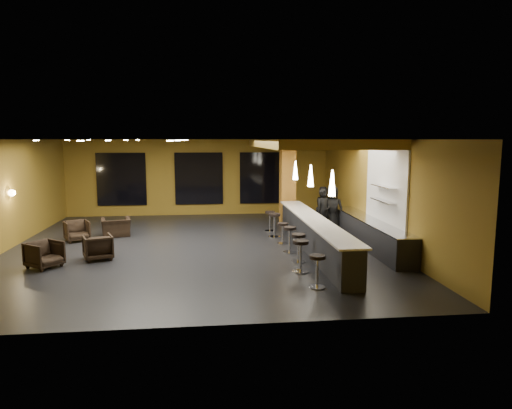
{
  "coord_description": "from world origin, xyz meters",
  "views": [
    {
      "loc": [
        0.3,
        -14.77,
        3.51
      ],
      "look_at": [
        2.0,
        0.5,
        1.3
      ],
      "focal_mm": 32.0,
      "sensor_mm": 36.0,
      "label": 1
    }
  ],
  "objects": [
    {
      "name": "bar_stool_2",
      "position": [
        2.92,
        -2.24,
        0.53
      ],
      "size": [
        0.42,
        0.42,
        0.83
      ],
      "rotation": [
        0.0,
        0.0,
        -0.39
      ],
      "color": "silver",
      "rests_on": "floor"
    },
    {
      "name": "armchair_c",
      "position": [
        -4.16,
        1.32,
        0.36
      ],
      "size": [
        1.04,
        1.05,
        0.71
      ],
      "primitive_type": "imported",
      "rotation": [
        0.0,
        0.0,
        0.47
      ],
      "color": "black",
      "rests_on": "floor"
    },
    {
      "name": "pendant_2",
      "position": [
        3.65,
        2.0,
        2.35
      ],
      "size": [
        0.2,
        0.2,
        0.7
      ],
      "primitive_type": "cone",
      "color": "white",
      "rests_on": "wood_soffit"
    },
    {
      "name": "wall_sconce",
      "position": [
        -5.88,
        0.5,
        1.8
      ],
      "size": [
        0.22,
        0.22,
        0.22
      ],
      "primitive_type": "sphere",
      "color": "#FFE5B2",
      "rests_on": "wall_left"
    },
    {
      "name": "prep_top",
      "position": [
        5.65,
        -0.5,
        0.89
      ],
      "size": [
        0.72,
        6.0,
        0.03
      ],
      "primitive_type": "cube",
      "color": "silver",
      "rests_on": "prep_counter"
    },
    {
      "name": "tile_backsplash",
      "position": [
        5.96,
        -1.0,
        2.0
      ],
      "size": [
        0.06,
        3.2,
        2.4
      ],
      "primitive_type": "cube",
      "color": "white",
      "rests_on": "wall_right"
    },
    {
      "name": "staff_b",
      "position": [
        4.88,
        2.39,
        0.84
      ],
      "size": [
        1.01,
        0.92,
        1.68
      ],
      "primitive_type": "imported",
      "rotation": [
        0.0,
        0.0,
        0.42
      ],
      "color": "black",
      "rests_on": "floor"
    },
    {
      "name": "wall_back",
      "position": [
        0.0,
        6.55,
        1.75
      ],
      "size": [
        12.0,
        0.1,
        3.5
      ],
      "primitive_type": "cube",
      "color": "brown",
      "rests_on": "floor"
    },
    {
      "name": "ceiling",
      "position": [
        0.0,
        0.0,
        3.55
      ],
      "size": [
        12.0,
        13.0,
        0.1
      ],
      "primitive_type": "cube",
      "color": "black"
    },
    {
      "name": "wood_soffit",
      "position": [
        4.0,
        1.0,
        3.36
      ],
      "size": [
        3.6,
        8.0,
        0.28
      ],
      "primitive_type": "cube",
      "color": "#B28934",
      "rests_on": "ceiling"
    },
    {
      "name": "bar_counter",
      "position": [
        3.65,
        -1.0,
        0.5
      ],
      "size": [
        0.6,
        8.0,
        1.0
      ],
      "primitive_type": "cube",
      "color": "black",
      "rests_on": "floor"
    },
    {
      "name": "bar_stool_3",
      "position": [
        2.87,
        -1.13,
        0.52
      ],
      "size": [
        0.41,
        0.41,
        0.82
      ],
      "rotation": [
        0.0,
        0.0,
        0.2
      ],
      "color": "silver",
      "rests_on": "floor"
    },
    {
      "name": "bar_stool_4",
      "position": [
        2.86,
        0.09,
        0.46
      ],
      "size": [
        0.36,
        0.36,
        0.72
      ],
      "rotation": [
        0.0,
        0.0,
        -0.27
      ],
      "color": "silver",
      "rests_on": "floor"
    },
    {
      "name": "staff_c",
      "position": [
        5.03,
        1.77,
        0.89
      ],
      "size": [
        0.96,
        0.73,
        1.78
      ],
      "primitive_type": "imported",
      "rotation": [
        0.0,
        0.0,
        -0.2
      ],
      "color": "black",
      "rests_on": "floor"
    },
    {
      "name": "prep_counter",
      "position": [
        5.65,
        -0.5,
        0.43
      ],
      "size": [
        0.7,
        6.0,
        0.86
      ],
      "primitive_type": "cube",
      "color": "black",
      "rests_on": "floor"
    },
    {
      "name": "bar_top",
      "position": [
        3.65,
        -1.0,
        1.02
      ],
      "size": [
        0.78,
        8.1,
        0.05
      ],
      "primitive_type": "cube",
      "color": "silver",
      "rests_on": "bar_counter"
    },
    {
      "name": "bar_stool_6",
      "position": [
        2.73,
        2.26,
        0.5
      ],
      "size": [
        0.39,
        0.39,
        0.77
      ],
      "rotation": [
        0.0,
        0.0,
        0.13
      ],
      "color": "silver",
      "rests_on": "floor"
    },
    {
      "name": "armchair_d",
      "position": [
        -2.97,
        2.01,
        0.33
      ],
      "size": [
        1.19,
        1.09,
        0.66
      ],
      "primitive_type": "imported",
      "rotation": [
        0.0,
        0.0,
        3.37
      ],
      "color": "black",
      "rests_on": "floor"
    },
    {
      "name": "armchair_a",
      "position": [
        -4.13,
        -2.02,
        0.37
      ],
      "size": [
        1.12,
        1.11,
        0.74
      ],
      "primitive_type": "imported",
      "rotation": [
        0.0,
        0.0,
        0.93
      ],
      "color": "black",
      "rests_on": "floor"
    },
    {
      "name": "window_center",
      "position": [
        0.0,
        6.44,
        1.7
      ],
      "size": [
        2.2,
        0.06,
        2.4
      ],
      "primitive_type": "cube",
      "color": "black",
      "rests_on": "wall_back"
    },
    {
      "name": "floor",
      "position": [
        0.0,
        0.0,
        -0.05
      ],
      "size": [
        12.0,
        13.0,
        0.1
      ],
      "primitive_type": "cube",
      "color": "black",
      "rests_on": "ground"
    },
    {
      "name": "pendant_0",
      "position": [
        3.65,
        -3.0,
        2.35
      ],
      "size": [
        0.2,
        0.2,
        0.7
      ],
      "primitive_type": "cone",
      "color": "white",
      "rests_on": "wood_soffit"
    },
    {
      "name": "window_left",
      "position": [
        -3.5,
        6.44,
        1.7
      ],
      "size": [
        2.2,
        0.06,
        2.4
      ],
      "primitive_type": "cube",
      "color": "black",
      "rests_on": "wall_back"
    },
    {
      "name": "wall_front",
      "position": [
        0.0,
        -6.55,
        1.75
      ],
      "size": [
        12.0,
        0.1,
        3.5
      ],
      "primitive_type": "cube",
      "color": "brown",
      "rests_on": "floor"
    },
    {
      "name": "wall_right",
      "position": [
        6.05,
        0.0,
        1.75
      ],
      "size": [
        0.1,
        13.0,
        3.5
      ],
      "primitive_type": "cube",
      "color": "brown",
      "rests_on": "floor"
    },
    {
      "name": "staff_a",
      "position": [
        4.65,
        1.59,
        0.84
      ],
      "size": [
        0.72,
        0.59,
        1.69
      ],
      "primitive_type": "imported",
      "rotation": [
        0.0,
        0.0,
        0.35
      ],
      "color": "black",
      "rests_on": "floor"
    },
    {
      "name": "bar_stool_1",
      "position": [
        2.77,
        -3.23,
        0.55
      ],
      "size": [
        0.44,
        0.44,
        0.86
      ],
      "rotation": [
        0.0,
        0.0,
        0.21
      ],
      "color": "silver",
      "rests_on": "floor"
    },
    {
      "name": "armchair_b",
      "position": [
        -2.87,
        -1.28,
        0.37
      ],
      "size": [
        1.02,
        1.03,
        0.73
      ],
      "primitive_type": "imported",
      "rotation": [
        0.0,
        0.0,
        3.5
      ],
      "color": "black",
      "rests_on": "floor"
    },
    {
      "name": "column",
      "position": [
        3.65,
        3.6,
        1.75
      ],
      "size": [
        0.6,
        0.6,
        3.5
      ],
      "primitive_type": "cube",
      "color": "#996422",
      "rests_on": "floor"
    },
    {
      "name": "bar_stool_0",
      "position": [
        2.9,
        -4.54,
        0.51
      ],
      "size": [
        0.4,
        0.4,
        0.79
      ],
      "rotation": [
        0.0,
        0.0,
        -0.16
      ],
      "color": "silver",
      "rests_on": "floor"
    },
    {
      "name": "window_right",
      "position": [
        3.0,
        6.44,
        1.7
      ],
      "size": [
        2.2,
        0.06,
        2.4
      ],
      "primitive_type": "cube",
      "color": "black",
      "rests_on": "wall_back"
    },
    {
      "name": "wall_shelf_upper",
      "position": [
        5.82,
        -1.2,
        2.05
      ],
      "size": [
        0.3,
        1.5,
        0.03
      ],
      "primitive_type": "cube",
      "color": "silver",
      "rests_on": "wall_right"
    },
    {
      "name": "wall_shelf_lower",
      "position": [
        5.82,
        -1.2,
        1.6
      ],
      "size": [
        0.3,
        1.5,
        0.03
      ],
      "primitive_type": "cube",
      "color": "silver",
      "rests_on": "wall_right"
    },
    {
      "name": "bar_stool_5",
      "position": [
        2.74,
        1.16,
        0.56
      ],
      "size": [
        0.44,
        0.44,
        0.87
      ],
      "rotation": [
        0.0,
        0.0,
        -0.4
      ],
      "color": "silver",
      "rests_on": "floor"
    },
    {
      "name": "pendant_1",
      "position": [
        3.65,
        -0.5,
        2.35
      ],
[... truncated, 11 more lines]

